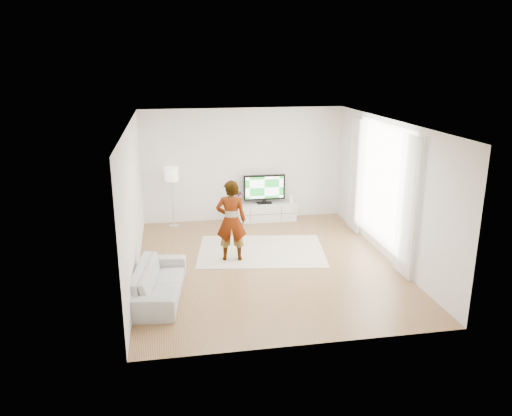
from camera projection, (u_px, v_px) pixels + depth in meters
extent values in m
plane|color=#A9834C|center=(266.00, 264.00, 9.96)|extent=(6.00, 6.00, 0.00)
plane|color=white|center=(267.00, 123.00, 9.16)|extent=(6.00, 6.00, 0.00)
cube|color=silver|center=(133.00, 202.00, 9.15)|extent=(0.02, 6.00, 2.80)
cube|color=silver|center=(389.00, 190.00, 9.98)|extent=(0.02, 6.00, 2.80)
cube|color=silver|center=(243.00, 165.00, 12.39)|extent=(5.00, 0.02, 2.80)
cube|color=silver|center=(310.00, 254.00, 6.73)|extent=(5.00, 0.02, 2.80)
cube|color=white|center=(382.00, 184.00, 10.24)|extent=(0.01, 2.60, 2.50)
cube|color=white|center=(407.00, 207.00, 9.03)|extent=(0.04, 0.70, 2.60)
cube|color=white|center=(355.00, 175.00, 11.48)|extent=(0.04, 0.70, 2.60)
cube|color=silver|center=(264.00, 212.00, 12.59)|extent=(1.57, 0.44, 0.44)
cube|color=black|center=(266.00, 215.00, 12.38)|extent=(1.52, 0.00, 0.01)
cube|color=black|center=(251.00, 215.00, 12.31)|extent=(0.01, 0.00, 0.39)
cube|color=black|center=(281.00, 214.00, 12.44)|extent=(0.01, 0.00, 0.39)
cube|color=black|center=(264.00, 203.00, 12.55)|extent=(0.38, 0.21, 0.02)
cube|color=black|center=(264.00, 201.00, 12.54)|extent=(0.08, 0.05, 0.08)
cube|color=black|center=(264.00, 187.00, 12.44)|extent=(1.05, 0.06, 0.64)
cube|color=#168927|center=(265.00, 188.00, 12.41)|extent=(0.96, 0.01, 0.54)
cube|color=white|center=(291.00, 198.00, 12.61)|extent=(0.08, 0.17, 0.23)
cube|color=#4CB2FF|center=(292.00, 198.00, 12.52)|extent=(0.01, 0.00, 0.12)
imported|color=#3F7238|center=(238.00, 198.00, 12.37)|extent=(0.23, 0.23, 0.35)
cube|color=beige|center=(261.00, 251.00, 10.61)|extent=(2.89, 2.27, 0.01)
imported|color=#334772|center=(231.00, 221.00, 9.91)|extent=(0.65, 0.47, 1.66)
imported|color=#A8A8A4|center=(159.00, 282.00, 8.50)|extent=(1.00, 2.00, 0.56)
cylinder|color=silver|center=(174.00, 226.00, 12.21)|extent=(0.25, 0.25, 0.02)
cylinder|color=silver|center=(173.00, 203.00, 12.05)|extent=(0.03, 0.03, 1.13)
cylinder|color=white|center=(171.00, 174.00, 11.84)|extent=(0.32, 0.32, 0.32)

